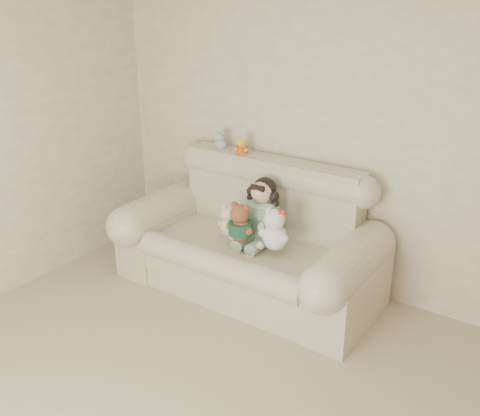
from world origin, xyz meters
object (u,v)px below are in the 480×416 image
(sofa, at_px, (247,232))
(seated_child, at_px, (262,210))
(white_cat, at_px, (275,225))
(brown_teddy, at_px, (241,219))
(cream_teddy, at_px, (229,218))

(sofa, distance_m, seated_child, 0.21)
(seated_child, relative_size, white_cat, 1.39)
(sofa, distance_m, brown_teddy, 0.22)
(seated_child, height_order, cream_teddy, seated_child)
(sofa, relative_size, brown_teddy, 5.76)
(sofa, bearing_deg, white_cat, -19.75)
(sofa, height_order, cream_teddy, sofa)
(white_cat, bearing_deg, seated_child, 148.16)
(brown_teddy, distance_m, white_cat, 0.29)
(brown_teddy, height_order, cream_teddy, brown_teddy)
(seated_child, height_order, brown_teddy, seated_child)
(brown_teddy, bearing_deg, seated_child, 98.00)
(white_cat, bearing_deg, cream_teddy, -173.96)
(sofa, distance_m, cream_teddy, 0.19)
(sofa, distance_m, white_cat, 0.38)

